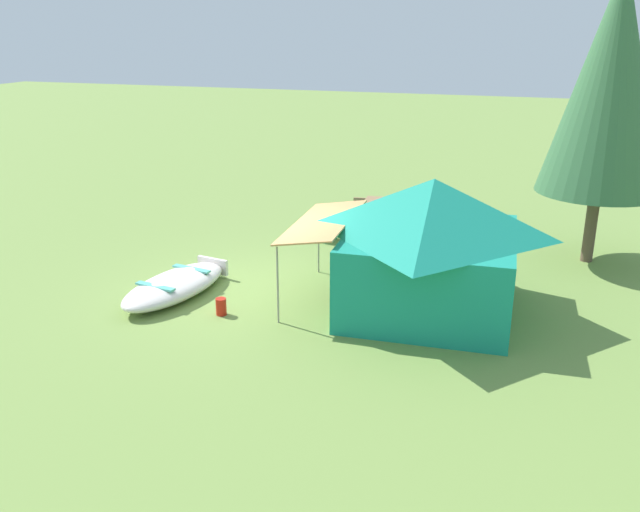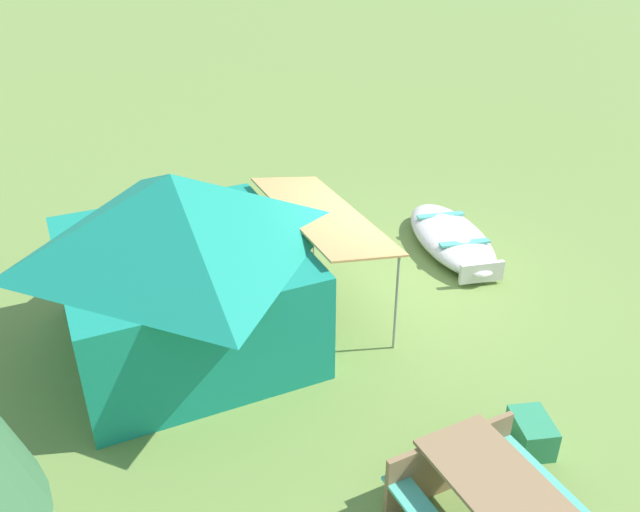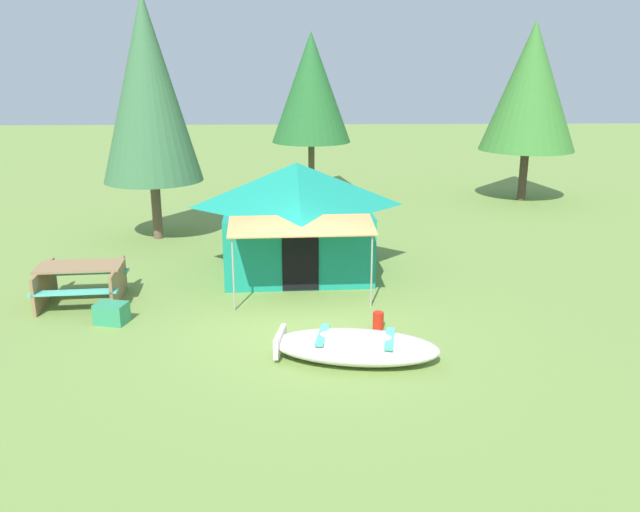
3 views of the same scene
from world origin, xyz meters
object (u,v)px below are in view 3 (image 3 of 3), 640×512
Objects in this scene: picnic_table at (81,279)px; canvas_cabin_tent at (297,215)px; pine_tree_back_right at (311,88)px; cooler_box at (112,313)px; fuel_can at (378,321)px; beached_rowboat at (355,346)px; pine_tree_back_left at (531,87)px; pine_tree_far_center at (148,89)px.

canvas_cabin_tent is at bearing 24.78° from picnic_table.
pine_tree_back_right is at bearing 86.59° from canvas_cabin_tent.
pine_tree_back_right is at bearing 65.14° from picnic_table.
cooler_box is 1.74× the size of fuel_can.
canvas_cabin_tent is at bearing 42.26° from cooler_box.
cooler_box is 12.67m from pine_tree_back_right.
pine_tree_back_right is (-0.43, 13.19, 3.56)m from beached_rowboat.
cooler_box is at bearing -136.03° from pine_tree_back_left.
pine_tree_back_right is (0.50, 8.39, 2.49)m from canvas_cabin_tent.
picnic_table is at bearing 127.97° from cooler_box.
canvas_cabin_tent is at bearing 100.91° from beached_rowboat.
canvas_cabin_tent reaches higher than picnic_table.
pine_tree_back_left is 1.06× the size of pine_tree_back_right.
canvas_cabin_tent is 4.00m from fuel_can.
pine_tree_back_left is at bearing 60.63° from fuel_can.
fuel_can is at bearing -15.20° from picnic_table.
fuel_can is 0.05× the size of pine_tree_back_left.
fuel_can is at bearing -85.42° from pine_tree_back_right.
beached_rowboat is 0.45× the size of pine_tree_far_center.
picnic_table is 1.46m from cooler_box.
canvas_cabin_tent is 0.68× the size of pine_tree_far_center.
cooler_box is (0.88, -1.13, -0.29)m from picnic_table.
pine_tree_back_right reaches higher than beached_rowboat.
pine_tree_far_center is at bearing 142.00° from canvas_cabin_tent.
canvas_cabin_tent is at bearing -38.00° from pine_tree_far_center.
fuel_can is 12.51m from pine_tree_back_right.
pine_tree_far_center is at bearing 84.20° from picnic_table.
pine_tree_back_right is at bearing 94.58° from fuel_can.
fuel_can is at bearing -67.72° from canvas_cabin_tent.
cooler_box is at bearing -137.74° from canvas_cabin_tent.
fuel_can is (0.53, 1.25, -0.07)m from beached_rowboat.
pine_tree_far_center is at bearing -157.77° from pine_tree_back_left.
pine_tree_far_center is (-3.80, 2.97, 2.66)m from canvas_cabin_tent.
pine_tree_back_left is at bearing 44.69° from canvas_cabin_tent.
beached_rowboat is 1.36m from fuel_can.
pine_tree_back_right is at bearing 51.52° from pine_tree_far_center.
canvas_cabin_tent is 5.51m from pine_tree_far_center.
beached_rowboat is 4.67m from cooler_box.
beached_rowboat is 13.67m from pine_tree_back_right.
pine_tree_back_right is 6.92m from pine_tree_far_center.
beached_rowboat is at bearing -118.76° from pine_tree_back_left.
pine_tree_back_right reaches higher than canvas_cabin_tent.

